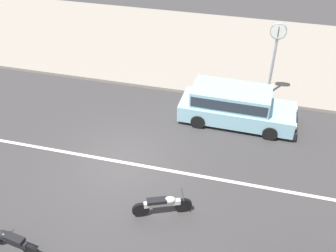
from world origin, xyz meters
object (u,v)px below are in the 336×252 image
(motorcycle_1, at_px, (11,240))
(street_clock, at_px, (277,42))
(motorcycle_0, at_px, (163,204))
(minivan_pale_blue_3, at_px, (234,104))

(motorcycle_1, bearing_deg, street_clock, 56.93)
(motorcycle_0, height_order, street_clock, street_clock)
(motorcycle_0, height_order, motorcycle_1, same)
(motorcycle_1, xyz_separation_m, street_clock, (6.83, 10.49, 2.35))
(motorcycle_1, bearing_deg, minivan_pale_blue_3, 56.04)
(motorcycle_0, bearing_deg, minivan_pale_blue_3, 74.66)
(motorcycle_0, xyz_separation_m, motorcycle_1, (-3.93, -2.45, -0.00))
(motorcycle_1, relative_size, street_clock, 0.56)
(minivan_pale_blue_3, distance_m, motorcycle_1, 9.85)
(minivan_pale_blue_3, bearing_deg, motorcycle_0, -105.34)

